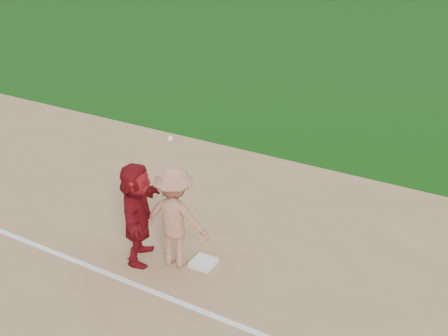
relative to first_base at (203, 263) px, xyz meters
The scene contains 5 objects.
ground 0.41m from the first_base, 142.21° to the right, with size 160.00×160.00×0.00m, color #11450D.
foul_line 1.10m from the first_base, 107.07° to the right, with size 60.00×0.10×0.01m, color white.
first_base is the anchor object (origin of this frame).
base_runner 1.44m from the first_base, 160.10° to the right, with size 1.71×0.54×1.85m, color maroon.
first_base_play 0.99m from the first_base, 156.81° to the right, with size 1.27×0.85×2.41m.
Camera 1 is at (4.75, -6.54, 5.73)m, focal length 45.00 mm.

